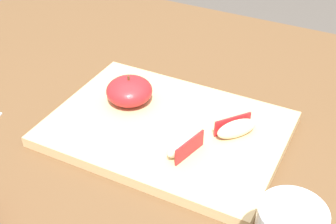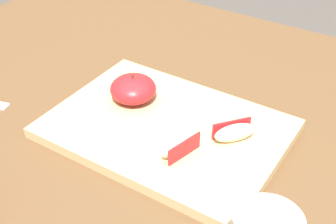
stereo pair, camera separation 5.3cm
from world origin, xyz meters
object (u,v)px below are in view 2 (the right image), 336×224
Objects in this scene: cutting_board at (168,127)px; apple_wedge_left at (179,145)px; apple_half_skin_up at (133,89)px; apple_wedge_middle at (235,132)px.

apple_wedge_left reaches higher than cutting_board.
cutting_board is 4.70× the size of apple_half_skin_up.
cutting_board is at bearing -170.55° from apple_wedge_middle.
apple_wedge_middle is (0.18, -0.01, -0.01)m from apple_half_skin_up.
apple_wedge_middle is at bearing -1.79° from apple_half_skin_up.
apple_wedge_left is at bearing -28.99° from apple_half_skin_up.
cutting_board is 5.27× the size of apple_wedge_left.
apple_half_skin_up is at bearing 151.01° from apple_wedge_left.
cutting_board is 0.07m from apple_wedge_left.
apple_half_skin_up is 1.12× the size of apple_wedge_left.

